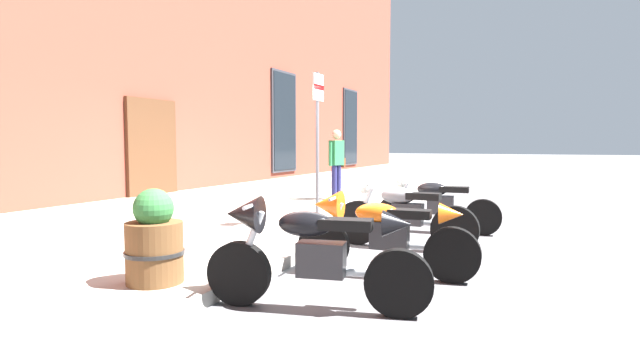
{
  "coord_description": "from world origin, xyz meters",
  "views": [
    {
      "loc": [
        -6.3,
        -2.89,
        1.56
      ],
      "look_at": [
        0.42,
        0.22,
        1.01
      ],
      "focal_mm": 27.57,
      "sensor_mm": 36.0,
      "label": 1
    }
  ],
  "objects_px": {
    "barrel_planter": "(154,242)",
    "motorcycle_orange_sport": "(378,230)",
    "pedestrian_striped_shirt": "(336,160)",
    "motorcycle_black_sport": "(307,249)",
    "motorcycle_black_naked": "(436,205)",
    "parking_sign": "(318,128)",
    "motorcycle_grey_naked": "(403,216)"
  },
  "relations": [
    {
      "from": "motorcycle_black_sport",
      "to": "barrel_planter",
      "type": "xyz_separation_m",
      "value": [
        -0.29,
        1.58,
        -0.02
      ]
    },
    {
      "from": "motorcycle_orange_sport",
      "to": "barrel_planter",
      "type": "xyz_separation_m",
      "value": [
        -1.71,
        1.81,
        0.01
      ]
    },
    {
      "from": "barrel_planter",
      "to": "motorcycle_black_sport",
      "type": "bearing_deg",
      "value": -79.69
    },
    {
      "from": "motorcycle_grey_naked",
      "to": "parking_sign",
      "type": "relative_size",
      "value": 0.83
    },
    {
      "from": "parking_sign",
      "to": "barrel_planter",
      "type": "distance_m",
      "value": 3.95
    },
    {
      "from": "parking_sign",
      "to": "motorcycle_grey_naked",
      "type": "bearing_deg",
      "value": -105.15
    },
    {
      "from": "parking_sign",
      "to": "motorcycle_black_naked",
      "type": "bearing_deg",
      "value": -57.97
    },
    {
      "from": "motorcycle_grey_naked",
      "to": "motorcycle_black_naked",
      "type": "relative_size",
      "value": 1.0
    },
    {
      "from": "motorcycle_black_naked",
      "to": "pedestrian_striped_shirt",
      "type": "distance_m",
      "value": 4.18
    },
    {
      "from": "motorcycle_orange_sport",
      "to": "motorcycle_black_sport",
      "type": "bearing_deg",
      "value": 170.82
    },
    {
      "from": "motorcycle_black_sport",
      "to": "motorcycle_grey_naked",
      "type": "relative_size",
      "value": 0.99
    },
    {
      "from": "motorcycle_black_sport",
      "to": "motorcycle_black_naked",
      "type": "xyz_separation_m",
      "value": [
        4.57,
        -0.27,
        -0.1
      ]
    },
    {
      "from": "motorcycle_black_naked",
      "to": "pedestrian_striped_shirt",
      "type": "bearing_deg",
      "value": 47.94
    },
    {
      "from": "motorcycle_black_sport",
      "to": "motorcycle_black_naked",
      "type": "bearing_deg",
      "value": -3.39
    },
    {
      "from": "barrel_planter",
      "to": "motorcycle_orange_sport",
      "type": "bearing_deg",
      "value": -46.62
    },
    {
      "from": "pedestrian_striped_shirt",
      "to": "motorcycle_black_naked",
      "type": "bearing_deg",
      "value": -132.06
    },
    {
      "from": "motorcycle_orange_sport",
      "to": "pedestrian_striped_shirt",
      "type": "bearing_deg",
      "value": 27.08
    },
    {
      "from": "barrel_planter",
      "to": "parking_sign",
      "type": "bearing_deg",
      "value": -1.11
    },
    {
      "from": "motorcycle_grey_naked",
      "to": "barrel_planter",
      "type": "distance_m",
      "value": 3.71
    },
    {
      "from": "motorcycle_orange_sport",
      "to": "parking_sign",
      "type": "distance_m",
      "value": 2.96
    },
    {
      "from": "pedestrian_striped_shirt",
      "to": "parking_sign",
      "type": "bearing_deg",
      "value": -161.6
    },
    {
      "from": "motorcycle_orange_sport",
      "to": "pedestrian_striped_shirt",
      "type": "height_order",
      "value": "pedestrian_striped_shirt"
    },
    {
      "from": "motorcycle_grey_naked",
      "to": "parking_sign",
      "type": "height_order",
      "value": "parking_sign"
    },
    {
      "from": "motorcycle_black_sport",
      "to": "motorcycle_orange_sport",
      "type": "xyz_separation_m",
      "value": [
        1.42,
        -0.23,
        -0.03
      ]
    },
    {
      "from": "barrel_planter",
      "to": "pedestrian_striped_shirt",
      "type": "bearing_deg",
      "value": 9.07
    },
    {
      "from": "barrel_planter",
      "to": "motorcycle_black_naked",
      "type": "bearing_deg",
      "value": -20.83
    },
    {
      "from": "motorcycle_orange_sport",
      "to": "motorcycle_grey_naked",
      "type": "bearing_deg",
      "value": 4.74
    },
    {
      "from": "motorcycle_grey_naked",
      "to": "barrel_planter",
      "type": "bearing_deg",
      "value": 153.18
    },
    {
      "from": "motorcycle_grey_naked",
      "to": "pedestrian_striped_shirt",
      "type": "height_order",
      "value": "pedestrian_striped_shirt"
    },
    {
      "from": "motorcycle_grey_naked",
      "to": "pedestrian_striped_shirt",
      "type": "relative_size",
      "value": 1.22
    },
    {
      "from": "motorcycle_black_sport",
      "to": "parking_sign",
      "type": "xyz_separation_m",
      "value": [
        3.46,
        1.5,
        1.24
      ]
    },
    {
      "from": "motorcycle_orange_sport",
      "to": "pedestrian_striped_shirt",
      "type": "relative_size",
      "value": 1.23
    }
  ]
}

